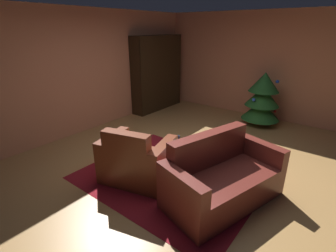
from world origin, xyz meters
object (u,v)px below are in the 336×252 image
(decorated_tree, at_px, (262,98))
(bottle_on_table, at_px, (179,147))
(coffee_table, at_px, (179,152))
(bookshelf_unit, at_px, (160,74))
(book_stack_on_table, at_px, (177,149))
(couch_red, at_px, (221,179))
(armchair_red, at_px, (136,162))

(decorated_tree, bearing_deg, bottle_on_table, -92.85)
(coffee_table, distance_m, bottle_on_table, 0.25)
(bookshelf_unit, xyz_separation_m, book_stack_on_table, (2.57, -2.71, -0.53))
(couch_red, distance_m, bottle_on_table, 0.77)
(book_stack_on_table, bearing_deg, armchair_red, -131.03)
(bottle_on_table, bearing_deg, couch_red, -1.42)
(coffee_table, distance_m, decorated_tree, 3.06)
(bottle_on_table, bearing_deg, coffee_table, 123.56)
(bookshelf_unit, height_order, bottle_on_table, bookshelf_unit)
(armchair_red, distance_m, coffee_table, 0.69)
(armchair_red, distance_m, book_stack_on_table, 0.65)
(coffee_table, relative_size, bottle_on_table, 2.15)
(bookshelf_unit, bearing_deg, decorated_tree, 7.98)
(couch_red, relative_size, bottle_on_table, 5.84)
(coffee_table, bearing_deg, decorated_tree, 85.12)
(coffee_table, xyz_separation_m, decorated_tree, (0.26, 3.04, 0.26))
(couch_red, relative_size, coffee_table, 2.72)
(armchair_red, height_order, couch_red, couch_red)
(armchair_red, xyz_separation_m, couch_red, (1.24, 0.37, -0.01))
(book_stack_on_table, height_order, decorated_tree, decorated_tree)
(coffee_table, relative_size, book_stack_on_table, 3.08)
(armchair_red, relative_size, decorated_tree, 0.93)
(bookshelf_unit, distance_m, decorated_tree, 2.87)
(bookshelf_unit, height_order, armchair_red, bookshelf_unit)
(bookshelf_unit, distance_m, book_stack_on_table, 3.77)
(decorated_tree, bearing_deg, book_stack_on_table, -94.74)
(armchair_red, relative_size, book_stack_on_table, 5.57)
(coffee_table, xyz_separation_m, book_stack_on_table, (0.00, -0.06, 0.08))
(couch_red, distance_m, book_stack_on_table, 0.85)
(armchair_red, bearing_deg, book_stack_on_table, 48.97)
(bookshelf_unit, bearing_deg, book_stack_on_table, -46.55)
(bookshelf_unit, bearing_deg, couch_red, -39.69)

